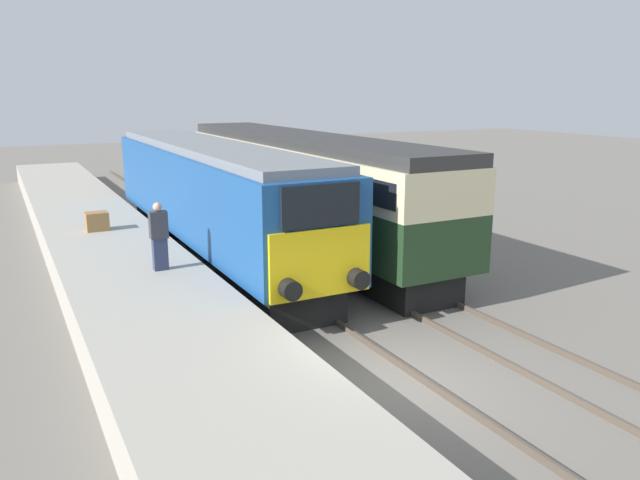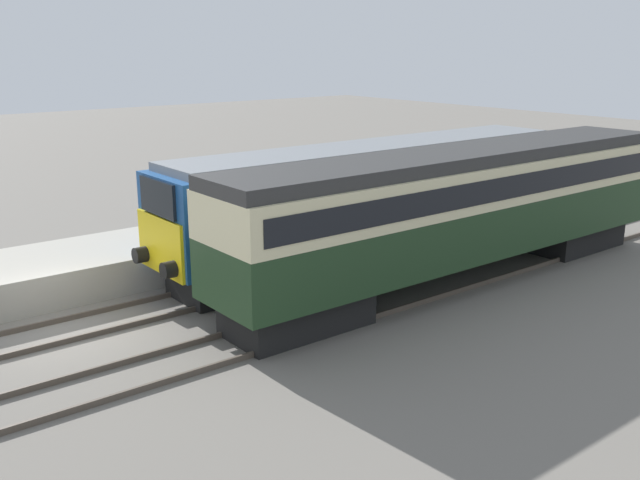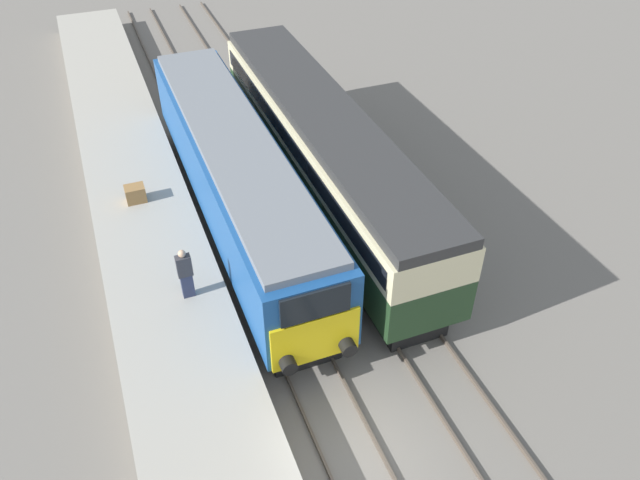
{
  "view_description": "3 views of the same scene",
  "coord_description": "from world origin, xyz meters",
  "views": [
    {
      "loc": [
        -6.14,
        -9.07,
        5.51
      ],
      "look_at": [
        0.0,
        2.73,
        2.29
      ],
      "focal_mm": 35.0,
      "sensor_mm": 36.0,
      "label": 1
    },
    {
      "loc": [
        16.87,
        -5.22,
        6.94
      ],
      "look_at": [
        1.7,
        6.73,
        1.6
      ],
      "focal_mm": 40.0,
      "sensor_mm": 36.0,
      "label": 2
    },
    {
      "loc": [
        -3.92,
        -7.68,
        14.2
      ],
      "look_at": [
        1.7,
        6.73,
        1.6
      ],
      "focal_mm": 35.0,
      "sensor_mm": 36.0,
      "label": 3
    }
  ],
  "objects": [
    {
      "name": "platform_left",
      "position": [
        -3.3,
        8.0,
        0.51
      ],
      "size": [
        3.5,
        50.0,
        1.03
      ],
      "color": "#9E998C",
      "rests_on": "ground_plane"
    },
    {
      "name": "luggage_crate",
      "position": [
        -3.41,
        11.92,
        1.33
      ],
      "size": [
        0.7,
        0.56,
        0.6
      ],
      "color": "olive",
      "rests_on": "platform_left"
    },
    {
      "name": "passenger_carriage",
      "position": [
        3.4,
        10.67,
        2.41
      ],
      "size": [
        2.75,
        16.39,
        4.0
      ],
      "color": "black",
      "rests_on": "ground_plane"
    },
    {
      "name": "rails_near_track",
      "position": [
        0.0,
        5.0,
        0.07
      ],
      "size": [
        1.51,
        60.0,
        0.14
      ],
      "color": "#4C4238",
      "rests_on": "ground_plane"
    },
    {
      "name": "ground_plane",
      "position": [
        0.0,
        0.0,
        0.0
      ],
      "size": [
        120.0,
        120.0,
        0.0
      ],
      "primitive_type": "plane",
      "color": "slate"
    },
    {
      "name": "person_on_platform",
      "position": [
        -2.68,
        6.38,
        1.9
      ],
      "size": [
        0.44,
        0.26,
        1.74
      ],
      "color": "#2D334C",
      "rests_on": "platform_left"
    },
    {
      "name": "rails_far_track",
      "position": [
        3.4,
        5.0,
        0.07
      ],
      "size": [
        1.5,
        60.0,
        0.14
      ],
      "color": "#4C4238",
      "rests_on": "ground_plane"
    },
    {
      "name": "locomotive",
      "position": [
        0.0,
        10.41,
        2.16
      ],
      "size": [
        2.7,
        15.88,
        3.82
      ],
      "color": "black",
      "rests_on": "ground_plane"
    }
  ]
}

